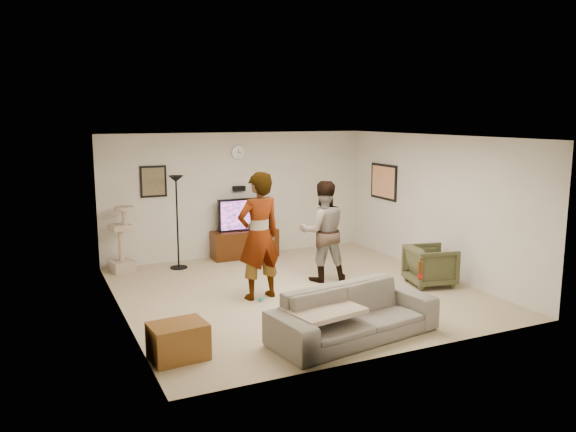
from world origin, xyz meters
name	(u,v)px	position (x,y,z in m)	size (l,w,h in m)	color
floor	(297,292)	(0.00, 0.00, -0.01)	(5.50, 5.50, 0.02)	tan
ceiling	(297,136)	(0.00, 0.00, 2.51)	(5.50, 5.50, 0.02)	white
wall_back	(238,195)	(0.00, 2.75, 1.25)	(5.50, 0.04, 2.50)	white
wall_front	(399,253)	(0.00, -2.75, 1.25)	(5.50, 0.04, 2.50)	white
wall_left	(120,230)	(-2.75, 0.00, 1.25)	(0.04, 5.50, 2.50)	white
wall_right	(435,205)	(2.75, 0.00, 1.25)	(0.04, 5.50, 2.50)	white
wall_clock	(238,153)	(0.00, 2.72, 2.10)	(0.26, 0.26, 0.04)	silver
wall_speaker	(239,189)	(0.00, 2.69, 1.38)	(0.25, 0.10, 0.10)	black
picture_back	(153,182)	(-1.70, 2.73, 1.60)	(0.42, 0.03, 0.52)	brown
picture_right	(384,182)	(2.73, 1.60, 1.50)	(0.03, 0.78, 0.62)	#F29967
tv_stand	(245,244)	(0.04, 2.50, 0.28)	(1.33, 0.45, 0.55)	#341806
console_box	(254,259)	(0.08, 2.11, 0.04)	(0.40, 0.30, 0.07)	silver
tv	(244,214)	(0.04, 2.50, 0.88)	(1.09, 0.08, 0.65)	black
tv_screen	(245,215)	(0.04, 2.46, 0.88)	(1.01, 0.01, 0.57)	#F652AB
floor_lamp	(177,223)	(-1.39, 2.23, 0.87)	(0.32, 0.32, 1.74)	black
cat_tree	(121,239)	(-2.39, 2.43, 0.61)	(0.39, 0.39, 1.22)	tan
person_left	(259,236)	(-0.68, -0.06, 1.00)	(0.73, 0.48, 1.99)	#A49EB6
person_right	(323,231)	(0.69, 0.40, 0.87)	(0.84, 0.66, 1.74)	#246A93
sofa	(354,314)	(-0.20, -2.10, 0.33)	(2.24, 0.87, 0.65)	#6D665C
throw_blanket	(323,310)	(-0.64, -2.10, 0.44)	(0.90, 0.70, 0.06)	beige
beer_bottle	(420,271)	(0.83, -2.10, 0.78)	(0.06, 0.06, 0.25)	#55290B
armchair	(430,266)	(2.20, -0.63, 0.34)	(0.72, 0.74, 0.67)	#3D3F26
side_table	(178,341)	(-2.40, -1.77, 0.22)	(0.65, 0.49, 0.43)	brown
toy_ball	(261,299)	(-0.72, -0.23, 0.03)	(0.07, 0.07, 0.07)	#11ACA3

